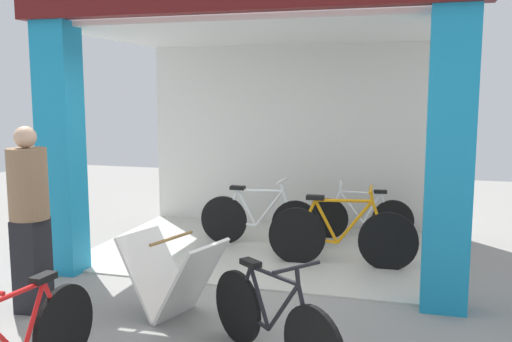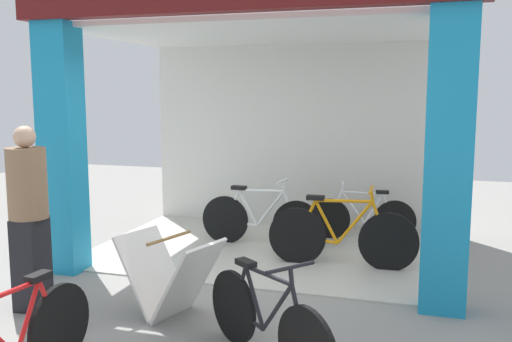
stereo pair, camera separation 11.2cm
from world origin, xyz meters
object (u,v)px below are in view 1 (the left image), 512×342
Objects in this scene: bicycle_parked_1 at (272,321)px; pedestrian_1 at (30,216)px; bicycle_inside_2 at (341,235)px; sandwich_board_sign at (173,277)px; bicycle_inside_1 at (360,217)px; bicycle_inside_0 at (259,220)px.

bicycle_parked_1 is 0.71× the size of pedestrian_1.
bicycle_inside_2 reaches higher than sandwich_board_sign.
pedestrian_1 is (-2.73, -3.42, 0.58)m from bicycle_inside_1.
bicycle_inside_2 is 2.55m from bicycle_parked_1.
pedestrian_1 is at bearing -171.29° from sandwich_board_sign.
bicycle_inside_1 is at bearing 51.40° from pedestrian_1.
bicycle_inside_1 reaches higher than sandwich_board_sign.
sandwich_board_sign is at bearing 8.71° from pedestrian_1.
bicycle_parked_1 is at bearing -9.99° from pedestrian_1.
bicycle_inside_0 is 0.95× the size of bicycle_inside_2.
bicycle_inside_2 is at bearing -94.20° from bicycle_inside_1.
sandwich_board_sign is at bearing -124.16° from bicycle_inside_2.
bicycle_inside_0 is 1.46m from bicycle_inside_1.
pedestrian_1 is (-1.46, -2.71, 0.54)m from bicycle_inside_0.
bicycle_parked_1 is at bearing -30.05° from sandwich_board_sign.
bicycle_parked_1 reaches higher than sandwich_board_sign.
pedestrian_1 is (-1.34, -0.21, 0.53)m from sandwich_board_sign.
bicycle_parked_1 is at bearing -72.62° from bicycle_inside_0.
bicycle_inside_0 is 2.51m from sandwich_board_sign.
bicycle_inside_1 is 1.32m from bicycle_inside_2.
bicycle_inside_0 reaches higher than bicycle_inside_1.
sandwich_board_sign is 0.59× the size of pedestrian_1.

